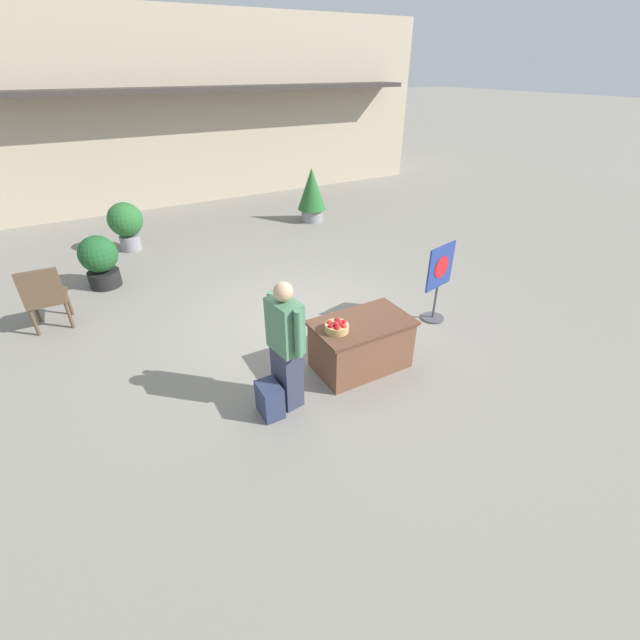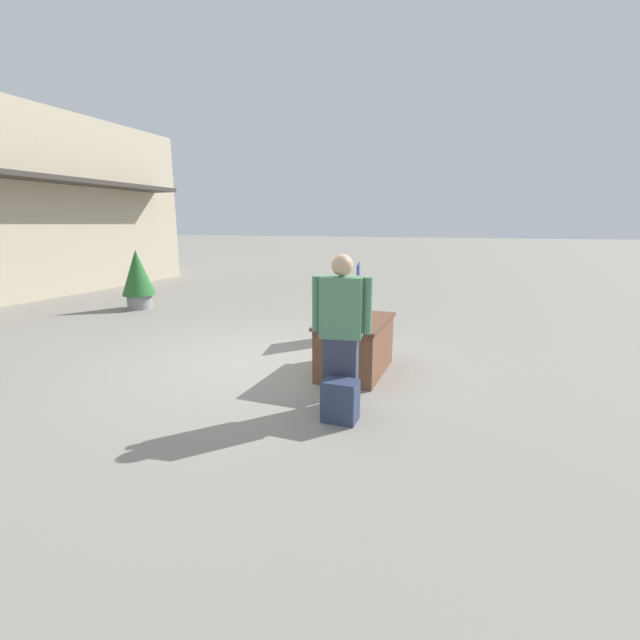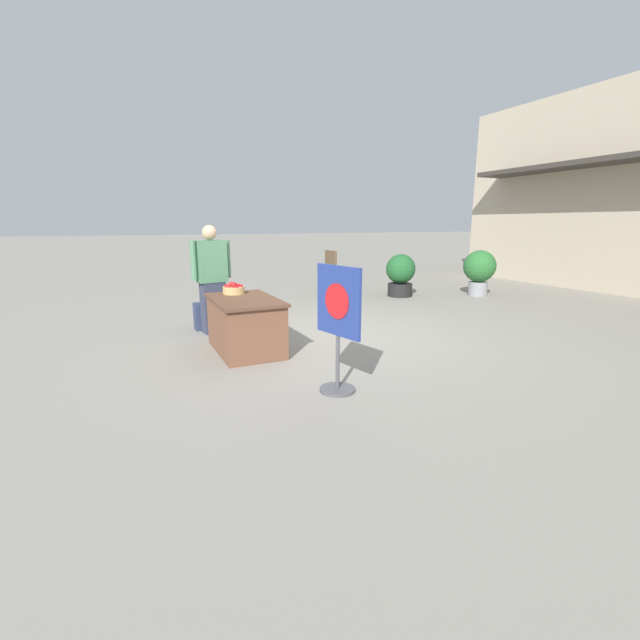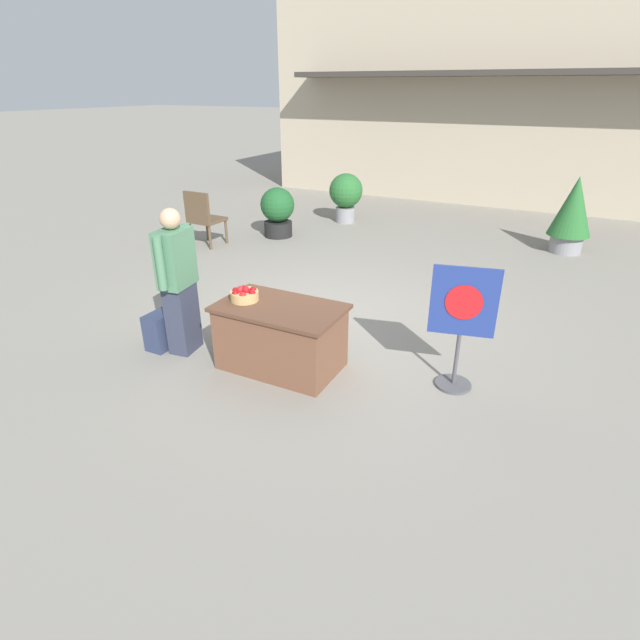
{
  "view_description": "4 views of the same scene",
  "coord_description": "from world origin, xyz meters",
  "views": [
    {
      "loc": [
        -2.69,
        -5.15,
        3.58
      ],
      "look_at": [
        -0.34,
        -1.0,
        0.71
      ],
      "focal_mm": 24.0,
      "sensor_mm": 36.0,
      "label": 1
    },
    {
      "loc": [
        -5.09,
        -2.75,
        1.91
      ],
      "look_at": [
        -0.43,
        -1.01,
        0.8
      ],
      "focal_mm": 24.0,
      "sensor_mm": 36.0,
      "label": 2
    },
    {
      "loc": [
        5.46,
        -2.71,
        1.66
      ],
      "look_at": [
        0.7,
        -0.49,
        0.46
      ],
      "focal_mm": 24.0,
      "sensor_mm": 36.0,
      "label": 3
    },
    {
      "loc": [
        2.63,
        -5.27,
        2.75
      ],
      "look_at": [
        0.45,
        -1.03,
        0.51
      ],
      "focal_mm": 28.0,
      "sensor_mm": 36.0,
      "label": 4
    }
  ],
  "objects": [
    {
      "name": "display_table",
      "position": [
        0.12,
        -1.3,
        0.36
      ],
      "size": [
        1.3,
        0.79,
        0.71
      ],
      "color": "brown",
      "rests_on": "ground_plane"
    },
    {
      "name": "apple_basket",
      "position": [
        -0.29,
        -1.34,
        0.77
      ],
      "size": [
        0.3,
        0.3,
        0.16
      ],
      "color": "tan",
      "rests_on": "display_table"
    },
    {
      "name": "person_visitor",
      "position": [
        -1.05,
        -1.48,
        0.83
      ],
      "size": [
        0.32,
        0.6,
        1.63
      ],
      "rotation": [
        0.0,
        0.0,
        0.15
      ],
      "color": "#33384C",
      "rests_on": "ground_plane"
    },
    {
      "name": "patio_chair",
      "position": [
        -3.49,
        1.88,
        0.57
      ],
      "size": [
        0.57,
        0.57,
        1.03
      ],
      "rotation": [
        0.0,
        0.0,
        1.54
      ],
      "color": "brown",
      "rests_on": "ground_plane"
    },
    {
      "name": "potted_plant_near_left",
      "position": [
        -1.9,
        4.77,
        0.62
      ],
      "size": [
        0.73,
        0.73,
        1.05
      ],
      "color": "gray",
      "rests_on": "ground_plane"
    },
    {
      "name": "poster_board",
      "position": [
        1.86,
        -0.84,
        0.7
      ],
      "size": [
        0.61,
        0.36,
        1.26
      ],
      "rotation": [
        0.0,
        0.0,
        -1.35
      ],
      "color": "#4C4C51",
      "rests_on": "ground_plane"
    },
    {
      "name": "backpack",
      "position": [
        -1.33,
        -1.56,
        0.21
      ],
      "size": [
        0.24,
        0.34,
        0.42
      ],
      "color": "#2D3856",
      "rests_on": "ground_plane"
    },
    {
      "name": "potted_plant_far_left",
      "position": [
        -2.62,
        3.09,
        0.52
      ],
      "size": [
        0.67,
        0.67,
        0.97
      ],
      "color": "black",
      "rests_on": "ground_plane"
    },
    {
      "name": "ground_plane",
      "position": [
        0.0,
        0.0,
        0.0
      ],
      "size": [
        120.0,
        120.0,
        0.0
      ],
      "primitive_type": "plane",
      "color": "gray"
    }
  ]
}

